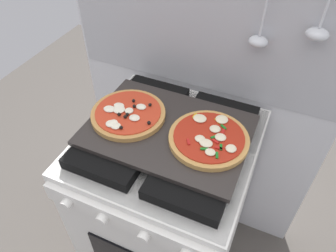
{
  "coord_description": "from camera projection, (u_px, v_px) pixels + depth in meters",
  "views": [
    {
      "loc": [
        0.31,
        -0.7,
        1.66
      ],
      "look_at": [
        0.0,
        0.0,
        0.93
      ],
      "focal_mm": 34.09,
      "sensor_mm": 36.0,
      "label": 1
    }
  ],
  "objects": [
    {
      "name": "stove",
      "position": [
        168.0,
        205.0,
        1.39
      ],
      "size": [
        0.6,
        0.64,
        0.9
      ],
      "color": "white",
      "rests_on": "ground_plane"
    },
    {
      "name": "ground_plane",
      "position": [
        168.0,
        251.0,
        1.7
      ],
      "size": [
        4.0,
        4.0,
        0.0
      ],
      "primitive_type": "plane",
      "color": "#4C4742"
    },
    {
      "name": "pizza_right",
      "position": [
        209.0,
        138.0,
        1.02
      ],
      "size": [
        0.26,
        0.26,
        0.03
      ],
      "color": "tan",
      "rests_on": "baking_tray"
    },
    {
      "name": "baking_tray",
      "position": [
        168.0,
        130.0,
        1.08
      ],
      "size": [
        0.54,
        0.38,
        0.02
      ],
      "primitive_type": "cube",
      "color": "#2D2826",
      "rests_on": "stove"
    },
    {
      "name": "pizza_left",
      "position": [
        127.0,
        114.0,
        1.1
      ],
      "size": [
        0.26,
        0.26,
        0.03
      ],
      "color": "#C18947",
      "rests_on": "baking_tray"
    },
    {
      "name": "kitchen_backsplash",
      "position": [
        200.0,
        101.0,
        1.38
      ],
      "size": [
        1.1,
        0.09,
        1.55
      ],
      "color": "silver",
      "rests_on": "ground_plane"
    }
  ]
}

